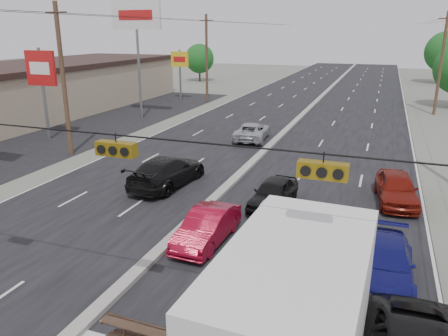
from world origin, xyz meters
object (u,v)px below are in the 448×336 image
Objects in this scene: utility_pole_left_c at (207,58)px; tree_left_far at (199,59)px; red_sedan at (207,227)px; queue_car_a at (273,193)px; tree_right_far at (446,52)px; pole_sign_billboard at (136,23)px; queue_car_b at (274,222)px; oncoming_near at (167,172)px; utility_pole_left_b at (63,80)px; queue_car_d at (386,262)px; box_truck at (298,314)px; oncoming_far at (252,132)px; utility_pole_right_c at (441,63)px; pole_sign_mid at (41,73)px; queue_car_e at (397,188)px; pole_sign_far at (180,63)px.

tree_left_far is at bearing 115.41° from utility_pole_left_c.
tree_left_far is at bearing 115.59° from red_sedan.
queue_car_a is at bearing -63.18° from tree_left_far.
pole_sign_billboard is at bearing -125.99° from tree_right_far.
queue_car_b is (0.79, -3.10, -0.07)m from queue_car_a.
tree_left_far is at bearing -63.72° from oncoming_near.
oncoming_near is (-6.22, 0.97, 0.12)m from queue_car_a.
utility_pole_left_b is 1.23× the size of tree_right_far.
tree_left_far is 39.31m from tree_right_far.
tree_right_far is 1.85× the size of queue_car_d.
pole_sign_billboard is (-2.00, -12.00, 3.76)m from utility_pole_left_c.
oncoming_far is (-8.07, 23.48, -1.36)m from box_truck.
tree_right_far is at bearing 83.35° from utility_pole_right_c.
box_truck is 1.97× the size of queue_car_a.
utility_pole_left_c is 41.38m from tree_right_far.
utility_pole_left_b is 46.01m from tree_left_far.
pole_sign_mid is 26.41m from queue_car_e.
utility_pole_left_b is at bearing 153.83° from queue_car_b.
pole_sign_billboard is 1.35× the size of tree_right_far.
queue_car_d is (22.70, -22.44, -8.23)m from pole_sign_billboard.
queue_car_d is 12.89m from oncoming_near.
pole_sign_billboard is at bearing 140.28° from queue_car_e.
pole_sign_mid is at bearing 162.29° from queue_car_e.
queue_car_e is 0.80× the size of oncoming_near.
queue_car_e is at bearing -5.04° from utility_pole_left_b.
queue_car_a is (18.99, -29.44, -3.72)m from pole_sign_far.
pole_sign_mid is at bearing 151.78° from queue_car_b.
oncoming_far is (15.15, 5.22, -4.43)m from pole_sign_mid.
pole_sign_far is 1.36× the size of queue_car_d.
utility_pole_left_b is at bearing -15.43° from oncoming_near.
utility_pole_right_c reaches higher than queue_car_d.
oncoming_near is (-15.73, -28.47, -4.30)m from utility_pole_right_c.
oncoming_far is at bearing 111.37° from box_truck.
queue_car_e is 11.93m from oncoming_near.
pole_sign_billboard is 2.23× the size of oncoming_far.
oncoming_far is (-5.64, 15.76, 0.06)m from queue_car_b.
queue_car_d is 0.89× the size of oncoming_far.
utility_pole_left_b is 61.95m from tree_right_far.
queue_car_d is (20.70, -34.44, -4.47)m from utility_pole_left_c.
pole_sign_mid is 1.14× the size of tree_left_far.
pole_sign_mid is at bearing 144.21° from box_truck.
pole_sign_mid is at bearing 152.90° from queue_car_d.
queue_car_e is (23.09, -14.86, -8.11)m from pole_sign_billboard.
queue_car_e reaches higher than queue_car_d.
tree_left_far is at bearing 149.90° from utility_pole_right_c.
oncoming_near is (13.77, -6.47, -4.31)m from pole_sign_mid.
box_truck reaches higher than queue_car_d.
utility_pole_left_c is 2.23× the size of queue_car_e.
oncoming_near reaches higher than oncoming_far.
queue_car_a is 0.82× the size of oncoming_far.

